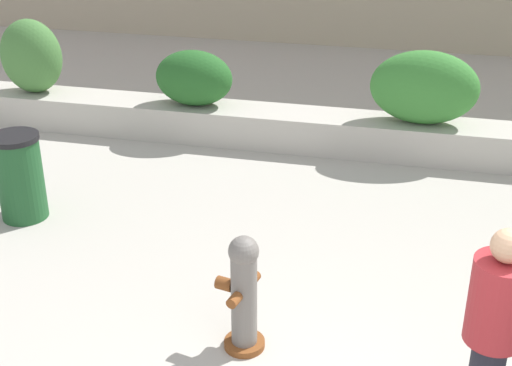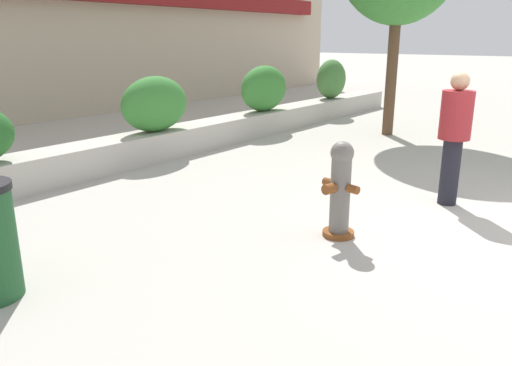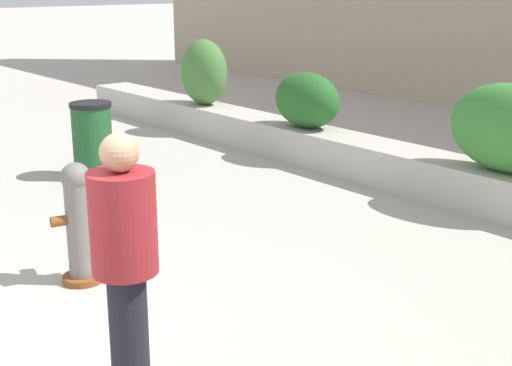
% 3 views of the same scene
% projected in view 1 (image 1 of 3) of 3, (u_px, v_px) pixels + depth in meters
% --- Properties ---
extents(planter_wall_low, '(18.00, 0.70, 0.50)m').
position_uv_depth(planter_wall_low, '(426.00, 140.00, 9.65)').
color(planter_wall_low, '#B7B2A8').
rests_on(planter_wall_low, ground).
extents(hedge_bush_0, '(0.94, 0.69, 1.10)m').
position_uv_depth(hedge_bush_0, '(31.00, 56.00, 10.49)').
color(hedge_bush_0, '#427538').
rests_on(hedge_bush_0, planter_wall_low).
extents(hedge_bush_1, '(1.11, 0.70, 0.79)m').
position_uv_depth(hedge_bush_1, '(194.00, 78.00, 10.05)').
color(hedge_bush_1, '#235B23').
rests_on(hedge_bush_1, planter_wall_low).
extents(hedge_bush_2, '(1.42, 0.70, 0.99)m').
position_uv_depth(hedge_bush_2, '(424.00, 88.00, 9.35)').
color(hedge_bush_2, '#387F33').
rests_on(hedge_bush_2, planter_wall_low).
extents(fire_hydrant, '(0.47, 0.48, 1.08)m').
position_uv_depth(fire_hydrant, '(243.00, 293.00, 5.90)').
color(fire_hydrant, brown).
rests_on(fire_hydrant, ground).
extents(pedestrian, '(0.53, 0.53, 1.73)m').
position_uv_depth(pedestrian, '(494.00, 326.00, 4.78)').
color(pedestrian, black).
rests_on(pedestrian, ground).
extents(trash_bin, '(0.55, 0.55, 1.01)m').
position_uv_depth(trash_bin, '(20.00, 177.00, 8.02)').
color(trash_bin, '#1E5128').
rests_on(trash_bin, ground).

